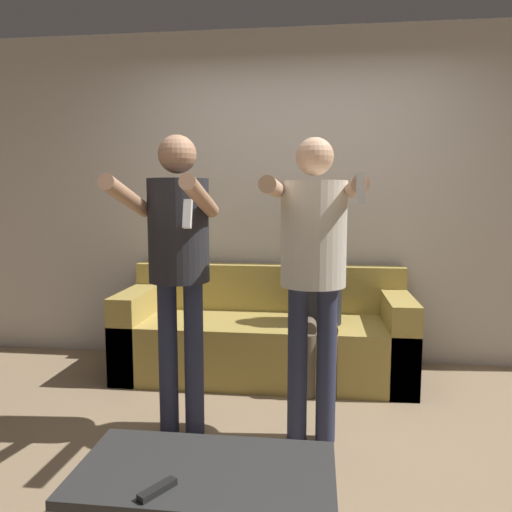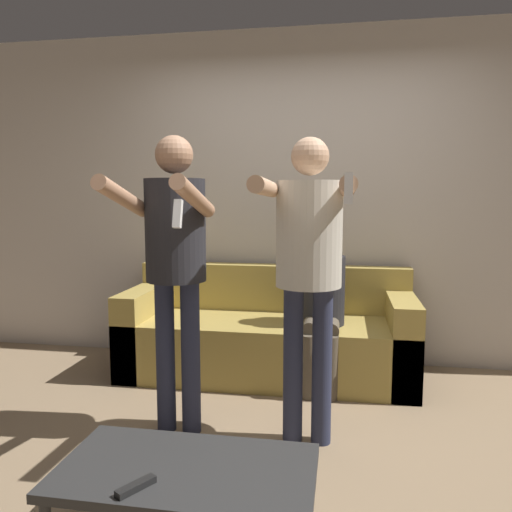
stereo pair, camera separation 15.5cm
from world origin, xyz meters
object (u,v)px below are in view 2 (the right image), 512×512
(person_standing_right, at_px, (309,252))
(coffee_table, at_px, (187,476))
(remote_on_table, at_px, (136,486))
(couch, at_px, (268,337))
(person_seated, at_px, (322,297))
(person_standing_left, at_px, (175,249))

(person_standing_right, distance_m, coffee_table, 1.28)
(person_standing_right, relative_size, remote_on_table, 11.51)
(couch, relative_size, person_seated, 1.86)
(couch, bearing_deg, person_seated, -20.15)
(remote_on_table, bearing_deg, person_standing_right, 66.09)
(person_standing_left, relative_size, person_seated, 1.45)
(couch, distance_m, person_standing_left, 1.36)
(couch, xyz_separation_m, coffee_table, (-0.01, -2.01, 0.04))
(person_standing_right, relative_size, coffee_table, 1.75)
(person_seated, bearing_deg, coffee_table, -102.85)
(person_standing_right, bearing_deg, remote_on_table, -113.91)
(couch, height_order, person_standing_right, person_standing_right)
(person_seated, bearing_deg, person_standing_right, -92.72)
(coffee_table, relative_size, remote_on_table, 6.60)
(couch, height_order, coffee_table, couch)
(person_seated, relative_size, coffee_table, 1.22)
(couch, xyz_separation_m, person_seated, (0.42, -0.15, 0.36))
(coffee_table, height_order, remote_on_table, remote_on_table)
(coffee_table, bearing_deg, couch, 89.78)
(couch, bearing_deg, person_standing_right, -70.14)
(coffee_table, xyz_separation_m, remote_on_table, (-0.13, -0.17, 0.05))
(couch, xyz_separation_m, person_standing_left, (-0.37, -1.04, 0.79))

